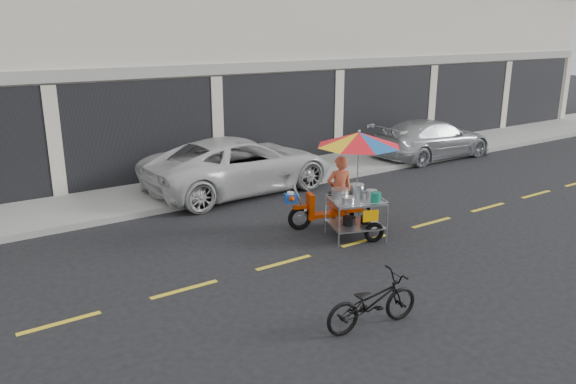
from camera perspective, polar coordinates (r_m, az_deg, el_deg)
ground at (r=11.70m, az=7.78°, el=-4.94°), size 90.00×90.00×0.00m
sidewalk at (r=15.97m, az=-5.42°, el=1.22°), size 45.00×3.00×0.15m
shophouse_block at (r=21.25m, az=-5.72°, el=16.28°), size 36.00×8.11×10.40m
centerline at (r=11.70m, az=7.78°, el=-4.92°), size 42.00×0.10×0.01m
white_pickup at (r=15.01m, az=-4.87°, el=2.81°), size 5.32×2.66×1.45m
silver_pickup at (r=19.47m, az=14.42°, el=5.23°), size 4.49×1.89×1.30m
near_bicycle at (r=8.36m, az=8.55°, el=-10.97°), size 1.59×0.72×0.80m
food_vendor_rig at (r=11.70m, az=6.35°, el=2.43°), size 2.22×2.28×2.27m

